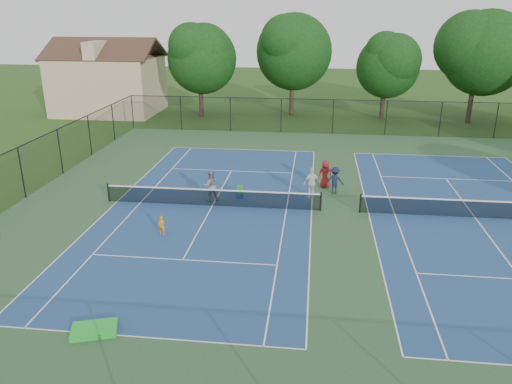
# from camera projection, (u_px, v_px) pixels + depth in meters

# --- Properties ---
(ground) EXTENTS (140.00, 140.00, 0.00)m
(ground) POSITION_uv_depth(u_px,v_px,m) (340.00, 212.00, 26.86)
(ground) COLOR #234716
(ground) RESTS_ON ground
(court_pad) EXTENTS (36.00, 36.00, 0.01)m
(court_pad) POSITION_uv_depth(u_px,v_px,m) (340.00, 212.00, 26.86)
(court_pad) COLOR #2C4F2C
(court_pad) RESTS_ON ground
(tennis_court_left) EXTENTS (12.00, 23.83, 1.07)m
(tennis_court_left) POSITION_uv_depth(u_px,v_px,m) (212.00, 204.00, 27.61)
(tennis_court_left) COLOR navy
(tennis_court_left) RESTS_ON ground
(tennis_court_right) EXTENTS (12.00, 23.83, 1.07)m
(tennis_court_right) POSITION_uv_depth(u_px,v_px,m) (475.00, 216.00, 26.05)
(tennis_court_right) COLOR navy
(tennis_court_right) RESTS_ON ground
(perimeter_fence) EXTENTS (36.08, 36.08, 3.02)m
(perimeter_fence) POSITION_uv_depth(u_px,v_px,m) (342.00, 184.00, 26.31)
(perimeter_fence) COLOR black
(perimeter_fence) RESTS_ON ground
(tree_back_a) EXTENTS (6.80, 6.80, 9.15)m
(tree_back_a) POSITION_uv_depth(u_px,v_px,m) (199.00, 55.00, 48.61)
(tree_back_a) COLOR #2D2116
(tree_back_a) RESTS_ON ground
(tree_back_b) EXTENTS (7.60, 7.60, 10.03)m
(tree_back_b) POSITION_uv_depth(u_px,v_px,m) (293.00, 49.00, 49.28)
(tree_back_b) COLOR #2D2116
(tree_back_b) RESTS_ON ground
(tree_back_c) EXTENTS (6.00, 6.00, 8.40)m
(tree_back_c) POSITION_uv_depth(u_px,v_px,m) (386.00, 62.00, 47.72)
(tree_back_c) COLOR #2D2116
(tree_back_c) RESTS_ON ground
(tree_back_d) EXTENTS (7.80, 7.80, 10.37)m
(tree_back_d) POSITION_uv_depth(u_px,v_px,m) (478.00, 49.00, 45.43)
(tree_back_d) COLOR #2D2116
(tree_back_d) RESTS_ON ground
(clapboard_house) EXTENTS (10.80, 8.10, 7.65)m
(clapboard_house) POSITION_uv_depth(u_px,v_px,m) (108.00, 83.00, 51.67)
(clapboard_house) COLOR tan
(clapboard_house) RESTS_ON ground
(child_player) EXTENTS (0.38, 0.28, 0.95)m
(child_player) POSITION_uv_depth(u_px,v_px,m) (162.00, 225.00, 23.99)
(child_player) COLOR orange
(child_player) RESTS_ON ground
(instructor) EXTENTS (1.08, 0.98, 1.82)m
(instructor) POSITION_uv_depth(u_px,v_px,m) (211.00, 186.00, 28.11)
(instructor) COLOR gray
(instructor) RESTS_ON ground
(bystander_a) EXTENTS (1.14, 0.92, 1.82)m
(bystander_a) POSITION_uv_depth(u_px,v_px,m) (312.00, 183.00, 28.53)
(bystander_a) COLOR white
(bystander_a) RESTS_ON ground
(bystander_b) EXTENTS (1.11, 0.73, 1.62)m
(bystander_b) POSITION_uv_depth(u_px,v_px,m) (335.00, 180.00, 29.29)
(bystander_b) COLOR #161F32
(bystander_b) RESTS_ON ground
(bystander_c) EXTENTS (0.94, 0.74, 1.70)m
(bystander_c) POSITION_uv_depth(u_px,v_px,m) (325.00, 174.00, 30.28)
(bystander_c) COLOR maroon
(bystander_c) RESTS_ON ground
(ball_crate) EXTENTS (0.37, 0.33, 0.31)m
(ball_crate) POSITION_uv_depth(u_px,v_px,m) (240.00, 195.00, 28.77)
(ball_crate) COLOR #153A94
(ball_crate) RESTS_ON ground
(ball_hopper) EXTENTS (0.38, 0.34, 0.43)m
(ball_hopper) POSITION_uv_depth(u_px,v_px,m) (240.00, 189.00, 28.65)
(ball_hopper) COLOR #219A1B
(ball_hopper) RESTS_ON ball_crate
(green_tarp) EXTENTS (1.71, 1.36, 0.19)m
(green_tarp) POSITION_uv_depth(u_px,v_px,m) (94.00, 330.00, 16.79)
(green_tarp) COLOR green
(green_tarp) RESTS_ON ground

